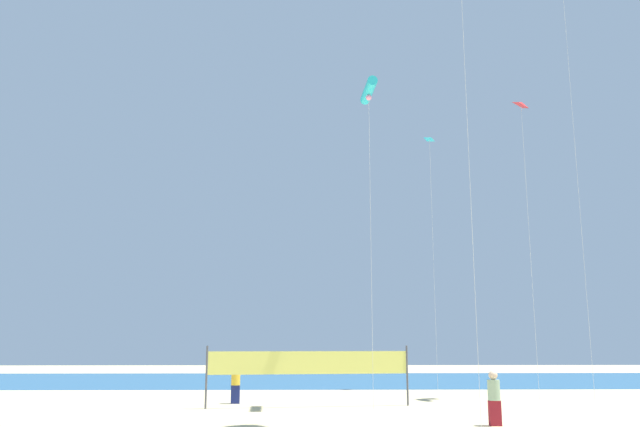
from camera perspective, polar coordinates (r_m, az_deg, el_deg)
ocean_band at (r=46.88m, az=0.40°, el=-14.24°), size 120.00×20.00×0.01m
beachgoer_sage_shirt at (r=21.78m, az=14.89°, el=-15.08°), size 0.38×0.38×1.66m
beachgoer_mustard_shirt at (r=28.82m, az=-7.34°, el=-14.32°), size 0.38×0.38×1.65m
volleyball_net at (r=27.04m, az=-0.93°, el=-13.03°), size 8.13×1.27×2.40m
kite_cyan_diamond at (r=39.08m, az=9.53°, el=5.93°), size 0.63×0.62×14.41m
kite_red_diamond at (r=34.34m, az=17.16°, el=8.82°), size 0.91×0.92×14.39m
kite_cyan_tube at (r=28.31m, az=4.25°, el=10.53°), size 0.54×2.26×13.22m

